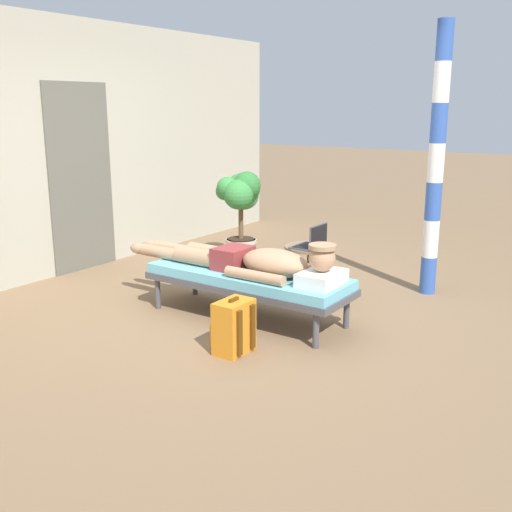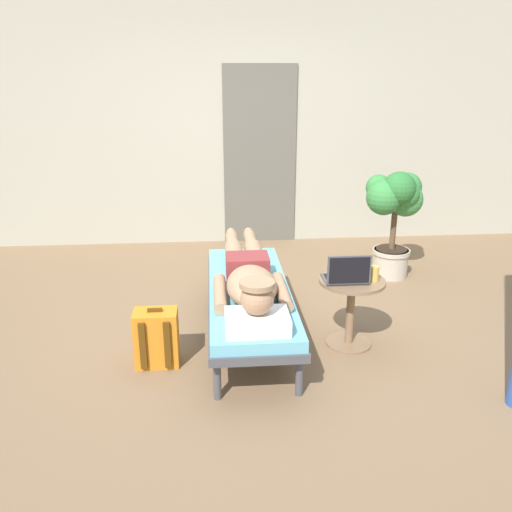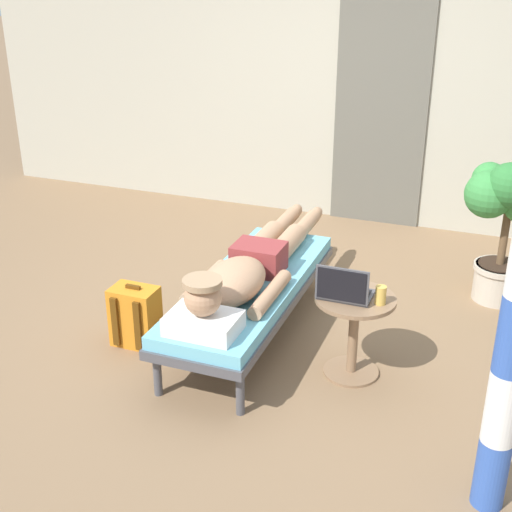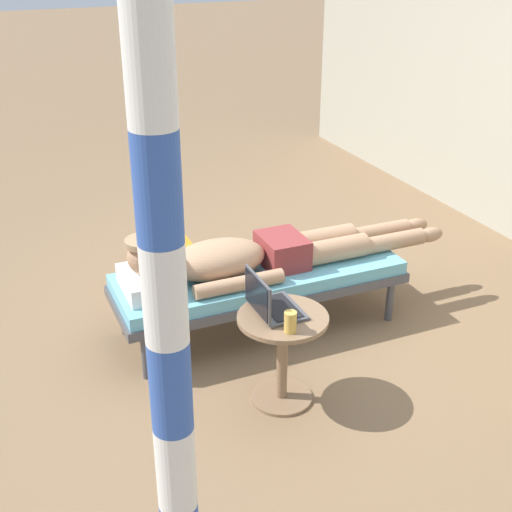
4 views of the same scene
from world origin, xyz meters
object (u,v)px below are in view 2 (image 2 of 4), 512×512
Objects in this scene: laptop at (346,275)px; drink_glass at (374,274)px; backpack at (157,338)px; person_reclining at (249,276)px; lounge_chair at (249,295)px; potted_plant at (395,206)px; side_table at (351,301)px.

drink_glass is at bearing 5.34° from laptop.
person_reclining is at bearing 24.15° from backpack.
backpack is (-0.67, -0.30, -0.32)m from person_reclining.
lounge_chair is 4.32× the size of backpack.
person_reclining is 2.02× the size of potted_plant.
person_reclining is at bearing 163.83° from laptop.
backpack is at bearing -173.74° from side_table.
drink_glass is 1.52m from potted_plant.
side_table reaches higher than backpack.
backpack reaches higher than lounge_chair.
person_reclining is 0.91m from drink_glass.
person_reclining reaches higher than lounge_chair.
laptop is at bearing 4.38° from backpack.
potted_plant reaches higher than side_table.
backpack is at bearing -145.33° from potted_plant.
potted_plant is at bearing 59.54° from laptop.
backpack is 2.70m from potted_plant.
drink_glass is at bearing -11.28° from person_reclining.
backpack is at bearing -175.62° from laptop.
laptop is (0.68, -0.24, 0.24)m from lounge_chair.
lounge_chair is 1.71× the size of potted_plant.
drink_glass is (0.21, 0.02, -0.00)m from laptop.
person_reclining is at bearing -141.33° from potted_plant.
potted_plant is (0.76, 1.35, 0.37)m from side_table.
person_reclining reaches higher than drink_glass.
drink_glass is at bearing -11.91° from side_table.
laptop is at bearing -16.17° from person_reclining.
side_table is at bearing 168.09° from drink_glass.
potted_plant is (0.82, 1.40, 0.14)m from laptop.
lounge_chair is 0.76m from laptop.
side_table is 1.23× the size of backpack.
laptop is at bearing -139.48° from side_table.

